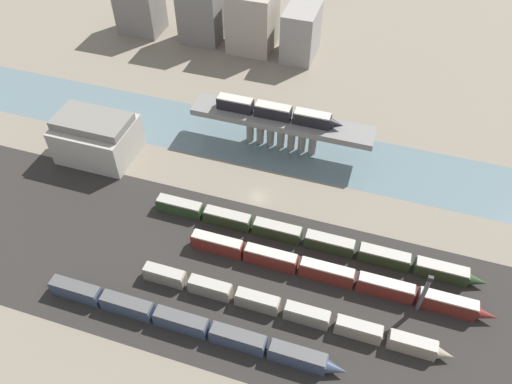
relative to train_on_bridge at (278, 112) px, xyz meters
name	(u,v)px	position (x,y,z in m)	size (l,w,h in m)	color
ground_plane	(258,197)	(1.14, -20.01, -11.34)	(400.00, 400.00, 0.00)	#756B5B
railbed_yard	(225,275)	(1.14, -44.01, -11.34)	(280.00, 42.00, 0.01)	#282623
river_water	(281,146)	(1.14, 0.00, -11.34)	(320.00, 20.32, 0.01)	slate
bridge	(282,125)	(1.14, 0.00, -3.82)	(48.35, 7.90, 9.65)	slate
train_on_bridge	(278,112)	(0.00, 0.00, 0.00)	(33.49, 3.16, 3.49)	black
train_yard_near	(188,324)	(-1.35, -58.06, -9.51)	(61.88, 2.91, 3.73)	#2D384C
train_yard_mid	(287,310)	(16.32, -49.10, -9.57)	(63.65, 2.66, 3.61)	gray
train_yard_far	(332,274)	(23.12, -38.21, -9.30)	(65.13, 2.62, 4.16)	#5B1E19
train_yard_outer	(309,239)	(16.33, -30.29, -9.56)	(75.46, 2.92, 3.63)	#23381E
warehouse_building	(97,137)	(-44.01, -17.43, -5.63)	(19.34, 14.98, 12.01)	#9E998E
signal_tower	(424,293)	(41.35, -39.72, -5.69)	(1.00, 0.86, 11.36)	#4C4C51
city_block_far_left	(139,5)	(-63.19, 46.05, -1.76)	(14.46, 11.73, 19.16)	slate
city_block_left	(200,9)	(-40.41, 45.97, 0.14)	(13.64, 9.74, 22.96)	slate
city_block_center	(253,19)	(-22.16, 47.38, -1.41)	(14.51, 15.31, 19.86)	gray
city_block_right	(301,32)	(-5.47, 46.86, -3.05)	(10.26, 15.66, 16.59)	gray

